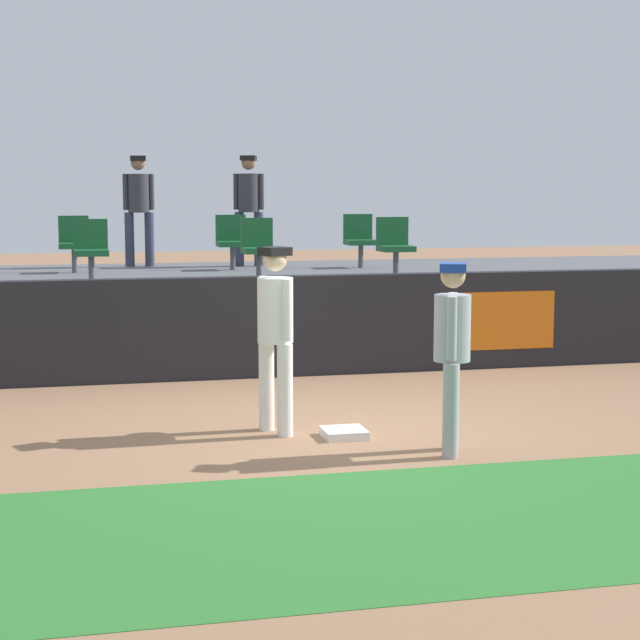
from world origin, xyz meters
name	(u,v)px	position (x,y,z in m)	size (l,w,h in m)	color
ground_plane	(328,434)	(0.00, 0.00, 0.00)	(60.00, 60.00, 0.00)	#936B4C
grass_foreground_strip	(422,522)	(0.00, -2.80, 0.00)	(18.00, 2.80, 0.01)	#2D722D
first_base	(344,433)	(0.11, -0.17, 0.04)	(0.40, 0.40, 0.08)	white
player_fielder_home	(275,326)	(-0.49, 0.16, 1.04)	(0.45, 0.58, 1.79)	white
player_runner_visitor	(452,344)	(0.88, -0.99, 0.98)	(0.42, 0.45, 1.70)	#9EA3AD
field_wall	(269,326)	(0.02, 3.22, 0.63)	(18.00, 0.26, 1.26)	black
bleacher_platform	(236,310)	(0.00, 5.79, 0.55)	(18.00, 4.80, 1.10)	#59595E
seat_back_left	(74,241)	(-2.32, 6.46, 1.57)	(0.44, 0.44, 0.84)	#4C4C51
seat_front_left	(91,247)	(-2.11, 4.66, 1.57)	(0.45, 0.44, 0.84)	#4C4C51
seat_back_center	(232,239)	(0.04, 6.46, 1.57)	(0.46, 0.44, 0.84)	#4C4C51
seat_front_right	(395,243)	(2.10, 4.66, 1.57)	(0.47, 0.44, 0.84)	#4C4C51
seat_back_right	(360,238)	(2.08, 6.46, 1.57)	(0.47, 0.44, 0.84)	#4C4C51
seat_front_center	(258,245)	(0.14, 4.66, 1.57)	(0.45, 0.44, 0.84)	#4C4C51
spectator_hooded	(249,202)	(0.42, 7.14, 2.12)	(0.47, 0.43, 1.76)	#33384C
spectator_capped	(139,203)	(-1.30, 7.43, 2.12)	(0.49, 0.34, 1.76)	#33384C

